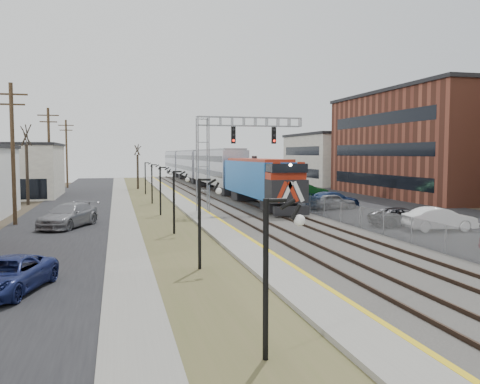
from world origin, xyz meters
name	(u,v)px	position (x,y,z in m)	size (l,w,h in m)	color
ground	(374,323)	(0.00, 0.00, 0.00)	(160.00, 160.00, 0.00)	#473D2D
street_west	(72,209)	(-11.50, 35.00, 0.02)	(7.00, 120.00, 0.04)	black
sidewalk	(122,207)	(-7.00, 35.00, 0.04)	(2.00, 120.00, 0.08)	gray
grass_median	(154,207)	(-4.00, 35.00, 0.03)	(4.00, 120.00, 0.06)	brown
platform	(186,205)	(-1.00, 35.00, 0.12)	(2.00, 120.00, 0.24)	gray
ballast_bed	(236,204)	(4.00, 35.00, 0.10)	(8.00, 120.00, 0.20)	#595651
parking_lot	(348,202)	(16.00, 35.00, 0.02)	(16.00, 120.00, 0.04)	black
platform_edge	(195,204)	(-0.12, 35.00, 0.24)	(0.24, 120.00, 0.01)	gold
track_near	(216,203)	(2.00, 35.00, 0.28)	(1.58, 120.00, 0.15)	#2D2119
track_far	(251,202)	(5.50, 35.00, 0.28)	(1.58, 120.00, 0.15)	#2D2119
train	(199,167)	(5.50, 67.44, 2.92)	(3.00, 85.85, 5.33)	#165CB3
signal_gantry	(223,147)	(1.22, 27.99, 5.59)	(9.00, 1.07, 8.15)	gray
lampposts	(173,203)	(-4.00, 18.29, 2.00)	(0.14, 62.14, 4.00)	black
utility_poles	(13,155)	(-14.50, 25.00, 5.00)	(0.28, 80.28, 10.00)	#4C3823
fence	(277,196)	(8.20, 35.00, 0.80)	(0.04, 120.00, 1.60)	gray
bare_trees	(62,178)	(-12.66, 38.91, 2.70)	(12.30, 42.30, 5.95)	#382D23
car_lot_b	(440,220)	(13.03, 15.35, 0.76)	(1.61, 4.63, 1.52)	white
car_lot_c	(402,217)	(11.83, 17.89, 0.64)	(2.13, 4.61, 1.28)	black
car_lot_d	(333,200)	(11.91, 29.66, 0.78)	(2.18, 5.36, 1.56)	navy
car_lot_e	(333,202)	(11.50, 28.82, 0.72)	(1.70, 4.23, 1.44)	gray
car_lot_f	(307,191)	(13.73, 40.84, 0.80)	(1.70, 4.87, 1.61)	#0A3611
car_street_a	(8,276)	(-11.33, 5.97, 0.64)	(2.13, 4.61, 1.28)	navy
car_street_b	(68,216)	(-10.70, 22.80, 0.81)	(2.27, 5.59, 1.62)	gray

